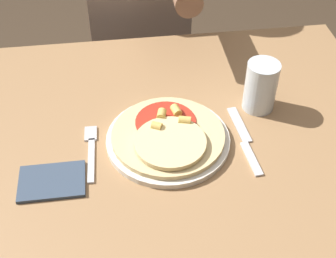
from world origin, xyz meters
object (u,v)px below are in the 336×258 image
(plate, at_px, (168,140))
(fork, at_px, (91,150))
(knife, at_px, (245,141))
(dining_table, at_px, (150,185))
(pizza, at_px, (169,136))
(drinking_glass, at_px, (261,86))
(person_diner, at_px, (139,1))

(plate, height_order, fork, plate)
(plate, relative_size, knife, 1.26)
(dining_table, relative_size, pizza, 4.65)
(dining_table, xyz_separation_m, knife, (0.22, 0.01, 0.10))
(pizza, relative_size, fork, 1.45)
(plate, distance_m, drinking_glass, 0.26)
(dining_table, bearing_deg, drinking_glass, 24.59)
(person_diner, bearing_deg, drinking_glass, -67.36)
(plate, xyz_separation_m, drinking_glass, (0.23, 0.09, 0.06))
(plate, relative_size, pizza, 1.10)
(knife, relative_size, drinking_glass, 1.77)
(person_diner, bearing_deg, knife, -75.43)
(pizza, height_order, knife, pizza)
(drinking_glass, relative_size, person_diner, 0.10)
(plate, xyz_separation_m, person_diner, (-0.01, 0.67, -0.01))
(dining_table, height_order, person_diner, person_diner)
(dining_table, height_order, plate, plate)
(knife, distance_m, person_diner, 0.71)
(plate, xyz_separation_m, knife, (0.17, -0.02, -0.00))
(drinking_glass, xyz_separation_m, person_diner, (-0.24, 0.58, -0.07))
(plate, relative_size, fork, 1.58)
(plate, height_order, pizza, pizza)
(dining_table, bearing_deg, fork, 166.09)
(knife, bearing_deg, drinking_glass, 62.05)
(plate, height_order, drinking_glass, drinking_glass)
(plate, xyz_separation_m, pizza, (0.00, -0.01, 0.02))
(dining_table, distance_m, fork, 0.17)
(pizza, xyz_separation_m, knife, (0.17, -0.02, -0.02))
(fork, xyz_separation_m, person_diner, (0.17, 0.67, -0.01))
(dining_table, distance_m, drinking_glass, 0.35)
(pizza, bearing_deg, dining_table, -147.46)
(fork, distance_m, knife, 0.35)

